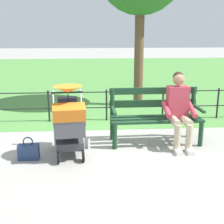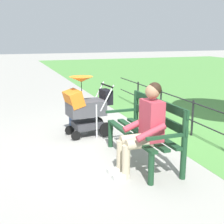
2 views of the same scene
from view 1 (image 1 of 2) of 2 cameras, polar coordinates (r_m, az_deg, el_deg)
The scene contains 7 objects.
ground_plane at distance 5.39m, azimuth -0.22°, elevation -6.09°, with size 60.00×60.00×0.00m, color #9E9B93.
grass_lawn at distance 13.95m, azimuth -2.60°, elevation 7.14°, with size 40.00×16.00×0.01m, color #518E42.
park_bench at distance 5.44m, azimuth 8.10°, elevation -0.21°, with size 1.61×0.63×0.96m.
person_on_bench at distance 5.28m, azimuth 12.55°, elevation 0.81°, with size 0.54×0.74×1.28m.
stroller at distance 4.77m, azimuth -8.16°, elevation -1.56°, with size 0.59×0.93×1.15m.
handbag at distance 4.92m, azimuth -15.48°, elevation -7.21°, with size 0.32×0.14×0.37m.
park_fence at distance 6.68m, azimuth 1.31°, elevation 1.91°, with size 7.61×0.04×0.70m.
Camera 1 is at (0.33, 5.01, 1.96)m, focal length 48.39 mm.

